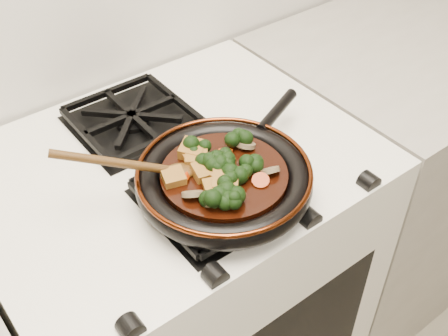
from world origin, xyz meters
TOP-DOWN VIEW (x-y plane):
  - stove at (0.00, 1.69)m, footprint 0.76×0.60m
  - burner_grate_front at (0.00, 1.55)m, footprint 0.23×0.23m
  - burner_grate_back at (0.00, 1.83)m, footprint 0.23×0.23m
  - skillet at (0.02, 1.54)m, footprint 0.42×0.31m
  - braising_sauce at (0.02, 1.54)m, footprint 0.22×0.22m
  - tofu_cube_0 at (0.01, 1.62)m, footprint 0.06×0.06m
  - tofu_cube_1 at (-0.00, 1.60)m, footprint 0.05×0.05m
  - tofu_cube_2 at (-0.00, 1.59)m, footprint 0.05×0.05m
  - tofu_cube_3 at (0.02, 1.55)m, footprint 0.06×0.06m
  - tofu_cube_4 at (0.00, 1.52)m, footprint 0.06×0.06m
  - tofu_cube_5 at (-0.01, 1.56)m, footprint 0.05×0.05m
  - tofu_cube_6 at (-0.06, 1.58)m, footprint 0.05×0.05m
  - tofu_cube_7 at (0.01, 1.53)m, footprint 0.04×0.04m
  - tofu_cube_8 at (-0.02, 1.51)m, footprint 0.05×0.05m
  - broccoli_floret_0 at (-0.01, 1.50)m, footprint 0.08×0.07m
  - broccoli_floret_1 at (0.01, 1.61)m, footprint 0.09×0.08m
  - broccoli_floret_2 at (0.08, 1.59)m, footprint 0.08×0.08m
  - broccoli_floret_3 at (0.02, 1.55)m, footprint 0.08×0.08m
  - broccoli_floret_4 at (-0.04, 1.49)m, footprint 0.07×0.07m
  - broccoli_floret_5 at (0.01, 1.56)m, footprint 0.08×0.07m
  - broccoli_floret_6 at (0.03, 1.52)m, footprint 0.09×0.09m
  - broccoli_floret_7 at (0.07, 1.51)m, footprint 0.08×0.08m
  - broccoli_floret_8 at (-0.02, 1.48)m, footprint 0.08×0.09m
  - broccoli_floret_9 at (0.03, 1.55)m, footprint 0.08×0.09m
  - carrot_coin_0 at (-0.05, 1.57)m, footprint 0.03×0.03m
  - carrot_coin_1 at (0.05, 1.49)m, footprint 0.03×0.03m
  - carrot_coin_2 at (0.05, 1.58)m, footprint 0.03×0.03m
  - carrot_coin_3 at (-0.03, 1.50)m, footprint 0.03×0.03m
  - mushroom_slice_0 at (0.09, 1.59)m, footprint 0.04×0.04m
  - mushroom_slice_1 at (0.08, 1.49)m, footprint 0.04×0.04m
  - mushroom_slice_2 at (-0.04, 1.49)m, footprint 0.04×0.04m
  - mushroom_slice_3 at (0.09, 1.57)m, footprint 0.05×0.05m
  - mushroom_slice_4 at (-0.06, 1.53)m, footprint 0.05×0.05m
  - wooden_spoon at (-0.09, 1.61)m, footprint 0.14×0.09m

SIDE VIEW (x-z plane):
  - stove at x=0.00m, z-range 0.00..0.90m
  - burner_grate_front at x=0.00m, z-range 0.90..0.93m
  - burner_grate_back at x=0.00m, z-range 0.90..0.93m
  - skillet at x=0.02m, z-range 0.92..0.97m
  - braising_sauce at x=0.02m, z-range 0.94..0.96m
  - carrot_coin_0 at x=-0.05m, z-range 0.95..0.98m
  - carrot_coin_1 at x=0.05m, z-range 0.95..0.97m
  - carrot_coin_2 at x=0.05m, z-range 0.95..0.98m
  - carrot_coin_3 at x=-0.03m, z-range 0.95..0.97m
  - mushroom_slice_0 at x=0.09m, z-range 0.95..0.98m
  - mushroom_slice_1 at x=0.08m, z-range 0.95..0.98m
  - mushroom_slice_2 at x=-0.04m, z-range 0.96..0.98m
  - mushroom_slice_3 at x=0.09m, z-range 0.96..0.98m
  - mushroom_slice_4 at x=-0.06m, z-range 0.95..0.98m
  - tofu_cube_6 at x=-0.06m, z-range 0.96..0.98m
  - tofu_cube_1 at x=0.00m, z-range 0.95..0.98m
  - tofu_cube_7 at x=0.01m, z-range 0.95..0.98m
  - tofu_cube_8 at x=-0.02m, z-range 0.95..0.98m
  - tofu_cube_2 at x=0.00m, z-range 0.96..0.98m
  - tofu_cube_5 at x=-0.01m, z-range 0.95..0.98m
  - tofu_cube_3 at x=0.02m, z-range 0.95..0.98m
  - broccoli_floret_7 at x=0.07m, z-range 0.94..1.00m
  - broccoli_floret_6 at x=0.03m, z-range 0.94..1.00m
  - tofu_cube_4 at x=0.00m, z-range 0.95..0.98m
  - tofu_cube_0 at x=0.01m, z-range 0.95..0.98m
  - broccoli_floret_1 at x=0.01m, z-range 0.93..1.00m
  - broccoli_floret_5 at x=0.01m, z-range 0.94..1.00m
  - broccoli_floret_0 at x=-0.01m, z-range 0.94..1.00m
  - broccoli_floret_4 at x=-0.04m, z-range 0.94..1.00m
  - broccoli_floret_8 at x=-0.02m, z-range 0.93..1.01m
  - broccoli_floret_9 at x=0.03m, z-range 0.93..1.01m
  - broccoli_floret_2 at x=0.08m, z-range 0.94..1.00m
  - broccoli_floret_3 at x=0.02m, z-range 0.94..1.01m
  - wooden_spoon at x=-0.09m, z-range 0.88..1.09m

